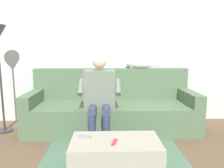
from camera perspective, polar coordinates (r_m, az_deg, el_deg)
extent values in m
plane|color=brown|center=(2.76, 0.41, -17.52)|extent=(8.00, 8.00, 0.00)
cube|color=silver|center=(3.66, -0.29, 8.85)|extent=(5.34, 0.06, 2.45)
cube|color=#516B4C|center=(3.23, 0.00, -9.42)|extent=(2.26, 0.70, 0.42)
cube|color=#516B4C|center=(3.58, -0.21, -3.26)|extent=(2.59, 0.15, 0.95)
cube|color=#516B4C|center=(3.46, 20.66, -7.10)|extent=(0.17, 0.70, 0.62)
cube|color=#516B4C|center=(3.39, -21.11, -7.44)|extent=(0.17, 0.70, 0.62)
cube|color=#A89E8E|center=(2.21, 0.97, -19.48)|extent=(0.89, 0.49, 0.36)
cube|color=slate|center=(2.90, -3.43, -1.63)|extent=(0.43, 0.27, 0.55)
sphere|color=beige|center=(2.86, -3.51, 6.05)|extent=(0.19, 0.19, 0.19)
cylinder|color=#333D56|center=(2.76, -1.62, -6.90)|extent=(0.11, 0.40, 0.11)
cylinder|color=#333D56|center=(2.76, -5.39, -6.90)|extent=(0.11, 0.40, 0.11)
cylinder|color=#333D56|center=(2.65, -1.58, -13.63)|extent=(0.10, 0.10, 0.42)
cylinder|color=#333D56|center=(2.66, -5.58, -13.62)|extent=(0.10, 0.10, 0.42)
cylinder|color=slate|center=(2.82, 1.63, -0.82)|extent=(0.08, 0.27, 0.22)
cylinder|color=slate|center=(2.83, -8.58, -0.87)|extent=(0.08, 0.27, 0.22)
ellipsoid|color=silver|center=(3.56, 8.04, 5.39)|extent=(0.35, 0.12, 0.13)
sphere|color=silver|center=(3.53, 4.85, 5.69)|extent=(0.11, 0.11, 0.11)
cone|color=silver|center=(3.55, 4.89, 6.45)|extent=(0.04, 0.04, 0.03)
cone|color=silver|center=(3.50, 5.00, 6.41)|extent=(0.04, 0.04, 0.03)
cylinder|color=silver|center=(3.60, 11.75, 4.91)|extent=(0.18, 0.03, 0.03)
cube|color=#B73333|center=(2.07, 0.69, -15.69)|extent=(0.07, 0.13, 0.02)
cube|color=gray|center=(2.20, -7.65, -14.23)|extent=(0.13, 0.06, 0.02)
cube|color=#4C7056|center=(2.43, 0.76, -21.29)|extent=(1.67, 1.84, 0.01)
cylinder|color=#2D2D2D|center=(3.70, -27.45, -11.33)|extent=(0.24, 0.24, 0.02)
cylinder|color=#333333|center=(3.53, -28.29, -0.15)|extent=(0.03, 0.03, 1.47)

